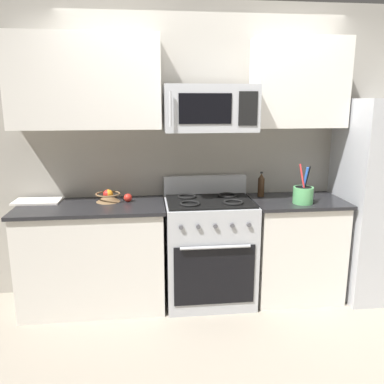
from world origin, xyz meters
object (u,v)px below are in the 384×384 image
object	(u,v)px
utensil_crock	(303,194)
fruit_basket	(108,196)
apple_loose	(128,198)
bottle_soy	(261,185)
refrigerator	(384,199)
range_oven	(209,249)
microwave	(210,108)
cutting_board	(37,201)

from	to	relation	value
utensil_crock	fruit_basket	world-z (taller)	utensil_crock
apple_loose	bottle_soy	bearing A→B (deg)	3.20
utensil_crock	bottle_soy	world-z (taller)	utensil_crock
bottle_soy	utensil_crock	bearing A→B (deg)	-45.40
refrigerator	bottle_soy	xyz separation A→B (m)	(-1.10, 0.17, 0.12)
range_oven	utensil_crock	distance (m)	0.95
refrigerator	fruit_basket	size ratio (longest dim) A/B	8.34
microwave	utensil_crock	distance (m)	1.07
microwave	range_oven	bearing A→B (deg)	-89.96
refrigerator	utensil_crock	world-z (taller)	refrigerator
apple_loose	fruit_basket	bearing A→B (deg)	170.63
range_oven	refrigerator	xyz separation A→B (m)	(1.60, -0.02, 0.42)
utensil_crock	bottle_soy	size ratio (longest dim) A/B	1.50
microwave	cutting_board	xyz separation A→B (m)	(-1.47, 0.14, -0.78)
refrigerator	microwave	world-z (taller)	microwave
refrigerator	apple_loose	distance (m)	2.30
fruit_basket	cutting_board	bearing A→B (deg)	175.58
refrigerator	microwave	bearing A→B (deg)	178.47
bottle_soy	cutting_board	bearing A→B (deg)	179.77
microwave	utensil_crock	xyz separation A→B (m)	(0.78, -0.16, -0.71)
utensil_crock	cutting_board	bearing A→B (deg)	172.55
microwave	bottle_soy	distance (m)	0.86
utensil_crock	refrigerator	bearing A→B (deg)	8.13
utensil_crock	fruit_basket	distance (m)	1.67
utensil_crock	range_oven	bearing A→B (deg)	170.27
fruit_basket	cutting_board	xyz separation A→B (m)	(-0.61, 0.05, -0.04)
apple_loose	utensil_crock	bearing A→B (deg)	-8.46
fruit_basket	apple_loose	bearing A→B (deg)	-9.37
cutting_board	refrigerator	bearing A→B (deg)	-3.32
range_oven	refrigerator	size ratio (longest dim) A/B	0.61
cutting_board	bottle_soy	xyz separation A→B (m)	(1.97, -0.01, 0.10)
cutting_board	apple_loose	bearing A→B (deg)	-5.52
range_oven	cutting_board	xyz separation A→B (m)	(-1.47, 0.16, 0.44)
utensil_crock	cutting_board	distance (m)	2.28
refrigerator	microwave	distance (m)	1.80
utensil_crock	apple_loose	size ratio (longest dim) A/B	4.73
microwave	fruit_basket	distance (m)	1.15
utensil_crock	apple_loose	distance (m)	1.50
refrigerator	cutting_board	bearing A→B (deg)	176.68
refrigerator	utensil_crock	xyz separation A→B (m)	(-0.82, -0.12, 0.10)
refrigerator	range_oven	bearing A→B (deg)	179.38
microwave	refrigerator	bearing A→B (deg)	-1.53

